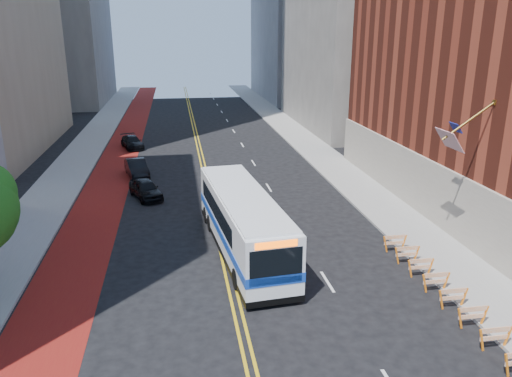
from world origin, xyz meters
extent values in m
plane|color=black|center=(0.00, 0.00, 0.00)|extent=(160.00, 160.00, 0.00)
cube|color=gray|center=(-12.00, 30.00, 0.07)|extent=(4.00, 140.00, 0.15)
cube|color=gray|center=(12.00, 30.00, 0.07)|extent=(4.00, 140.00, 0.15)
cube|color=maroon|center=(-8.10, 30.00, 0.00)|extent=(3.60, 140.00, 0.01)
cube|color=gold|center=(-0.18, 30.00, 0.00)|extent=(0.14, 140.00, 0.01)
cube|color=gold|center=(0.18, 30.00, 0.00)|extent=(0.14, 140.00, 0.01)
cube|color=silver|center=(4.80, 6.00, 0.01)|extent=(0.14, 2.20, 0.01)
cube|color=silver|center=(4.80, 14.00, 0.01)|extent=(0.14, 2.20, 0.01)
cube|color=silver|center=(4.80, 22.00, 0.01)|extent=(0.14, 2.20, 0.01)
cube|color=silver|center=(4.80, 30.00, 0.01)|extent=(0.14, 2.20, 0.01)
cube|color=silver|center=(4.80, 38.00, 0.01)|extent=(0.14, 2.20, 0.01)
cube|color=silver|center=(4.80, 46.00, 0.01)|extent=(0.14, 2.20, 0.01)
cube|color=silver|center=(4.80, 54.00, 0.01)|extent=(0.14, 2.20, 0.01)
cube|color=silver|center=(4.80, 62.00, 0.01)|extent=(0.14, 2.20, 0.01)
cube|color=silver|center=(4.80, 70.00, 0.01)|extent=(0.14, 2.20, 0.01)
cube|color=silver|center=(4.80, 78.00, 0.01)|extent=(0.14, 2.20, 0.01)
cube|color=silver|center=(4.80, 86.00, 0.01)|extent=(0.14, 2.20, 0.01)
cube|color=#9E9384|center=(14.05, 12.00, 2.00)|extent=(0.50, 36.00, 4.00)
cube|color=black|center=(14.15, 6.00, 1.10)|extent=(0.35, 2.80, 2.20)
cube|color=black|center=(14.15, 13.00, 1.10)|extent=(0.35, 2.80, 2.20)
cube|color=black|center=(14.15, 20.00, 1.10)|extent=(0.35, 2.80, 2.20)
cube|color=#A57F33|center=(14.05, 8.00, 8.50)|extent=(0.25, 0.25, 0.25)
cylinder|color=#A57F33|center=(12.70, 8.00, 7.60)|extent=(2.85, 0.12, 2.05)
cube|color=#B21419|center=(11.70, 8.00, 6.60)|extent=(0.75, 1.90, 1.05)
cube|color=navy|center=(12.25, 8.45, 7.15)|extent=(0.39, 0.85, 0.52)
cube|color=orange|center=(9.05, -2.00, 0.50)|extent=(0.32, 0.06, 0.99)
cube|color=orange|center=(9.05, -0.45, 0.50)|extent=(0.32, 0.06, 0.99)
cube|color=orange|center=(10.15, -0.45, 0.50)|extent=(0.32, 0.06, 0.99)
cube|color=orange|center=(9.60, -0.45, 0.90)|extent=(1.25, 0.05, 0.22)
cube|color=orange|center=(9.60, -0.45, 0.55)|extent=(1.25, 0.05, 0.18)
cube|color=orange|center=(9.05, 1.10, 0.50)|extent=(0.32, 0.06, 0.99)
cube|color=orange|center=(10.15, 1.10, 0.50)|extent=(0.32, 0.06, 0.99)
cube|color=orange|center=(9.60, 1.10, 0.90)|extent=(1.25, 0.05, 0.22)
cube|color=orange|center=(9.60, 1.10, 0.55)|extent=(1.25, 0.05, 0.18)
cube|color=orange|center=(9.05, 2.65, 0.50)|extent=(0.32, 0.06, 0.99)
cube|color=orange|center=(10.15, 2.65, 0.50)|extent=(0.32, 0.06, 0.99)
cube|color=orange|center=(9.60, 2.65, 0.90)|extent=(1.25, 0.05, 0.22)
cube|color=orange|center=(9.60, 2.65, 0.55)|extent=(1.25, 0.05, 0.18)
cube|color=orange|center=(9.05, 4.20, 0.50)|extent=(0.32, 0.06, 0.99)
cube|color=orange|center=(10.15, 4.20, 0.50)|extent=(0.32, 0.06, 0.99)
cube|color=orange|center=(9.60, 4.20, 0.90)|extent=(1.25, 0.05, 0.22)
cube|color=orange|center=(9.60, 4.20, 0.55)|extent=(1.25, 0.05, 0.18)
cube|color=orange|center=(9.05, 5.75, 0.50)|extent=(0.32, 0.06, 0.99)
cube|color=orange|center=(10.15, 5.75, 0.50)|extent=(0.32, 0.06, 0.99)
cube|color=orange|center=(9.60, 5.75, 0.90)|extent=(1.25, 0.05, 0.22)
cube|color=orange|center=(9.60, 5.75, 0.55)|extent=(1.25, 0.05, 0.18)
cube|color=orange|center=(9.05, 7.30, 0.50)|extent=(0.32, 0.06, 0.99)
cube|color=orange|center=(10.15, 7.30, 0.50)|extent=(0.32, 0.06, 0.99)
cube|color=orange|center=(9.60, 7.30, 0.90)|extent=(1.25, 0.05, 0.22)
cube|color=orange|center=(9.60, 7.30, 0.55)|extent=(1.25, 0.05, 0.18)
cube|color=orange|center=(9.05, 8.85, 0.50)|extent=(0.32, 0.06, 0.99)
cube|color=orange|center=(10.15, 8.85, 0.50)|extent=(0.32, 0.06, 0.99)
cube|color=orange|center=(9.60, 8.85, 0.90)|extent=(1.25, 0.05, 0.22)
cube|color=orange|center=(9.60, 8.85, 0.55)|extent=(1.25, 0.05, 0.18)
cube|color=silver|center=(1.11, 10.21, 1.88)|extent=(3.95, 12.94, 3.03)
cube|color=#143EAC|center=(1.11, 10.21, 1.43)|extent=(4.00, 12.99, 0.48)
cube|color=black|center=(1.03, 11.05, 2.39)|extent=(3.65, 9.14, 1.01)
cube|color=black|center=(1.71, 3.90, 2.12)|extent=(2.43, 0.34, 1.70)
cube|color=black|center=(0.51, 16.52, 2.34)|extent=(2.21, 0.31, 1.06)
cube|color=#FF5905|center=(1.72, 3.88, 3.19)|extent=(1.93, 0.27, 0.32)
cube|color=silver|center=(1.11, 10.21, 3.45)|extent=(3.76, 12.30, 0.13)
cube|color=black|center=(1.11, 10.21, 0.37)|extent=(3.99, 12.98, 0.32)
cylinder|color=black|center=(0.25, 6.03, 0.53)|extent=(0.42, 1.09, 1.06)
cylinder|color=black|center=(2.75, 6.27, 0.53)|extent=(0.42, 1.09, 1.06)
cylinder|color=black|center=(-0.47, 13.64, 0.53)|extent=(0.42, 1.09, 1.06)
cylinder|color=black|center=(2.02, 13.88, 0.53)|extent=(0.42, 1.09, 1.06)
cylinder|color=black|center=(-0.62, 15.16, 0.53)|extent=(0.42, 1.09, 1.06)
cylinder|color=black|center=(1.88, 15.40, 0.53)|extent=(0.42, 1.09, 1.06)
imported|color=black|center=(-4.82, 20.94, 0.70)|extent=(3.05, 4.45, 1.41)
imported|color=black|center=(-5.87, 27.12, 0.73)|extent=(2.51, 4.65, 1.45)
imported|color=black|center=(-7.08, 38.35, 0.64)|extent=(3.02, 4.77, 1.29)
camera|label=1|loc=(-2.32, -15.57, 12.00)|focal=35.00mm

